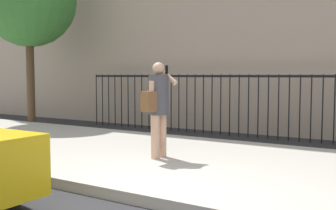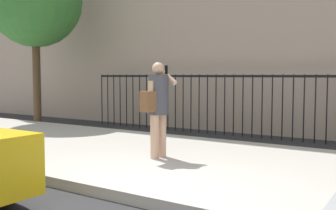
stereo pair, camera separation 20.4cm
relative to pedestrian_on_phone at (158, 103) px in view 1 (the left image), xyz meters
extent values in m
plane|color=#28282B|center=(0.99, -1.92, -1.10)|extent=(60.00, 60.00, 0.00)
cube|color=#B2ADA3|center=(0.99, 0.28, -1.03)|extent=(28.00, 4.40, 0.15)
cube|color=black|center=(0.99, 3.98, 0.45)|extent=(12.00, 0.04, 0.06)
cylinder|color=black|center=(-5.01, 3.98, -0.30)|extent=(0.03, 0.03, 1.60)
cylinder|color=black|center=(-4.75, 3.98, -0.30)|extent=(0.03, 0.03, 1.60)
cylinder|color=black|center=(-4.50, 3.98, -0.30)|extent=(0.03, 0.03, 1.60)
cylinder|color=black|center=(-4.24, 3.98, -0.30)|extent=(0.03, 0.03, 1.60)
cylinder|color=black|center=(-3.99, 3.98, -0.30)|extent=(0.03, 0.03, 1.60)
cylinder|color=black|center=(-3.73, 3.98, -0.30)|extent=(0.03, 0.03, 1.60)
cylinder|color=black|center=(-3.48, 3.98, -0.30)|extent=(0.03, 0.03, 1.60)
cylinder|color=black|center=(-3.22, 3.98, -0.30)|extent=(0.03, 0.03, 1.60)
cylinder|color=black|center=(-2.97, 3.98, -0.30)|extent=(0.03, 0.03, 1.60)
cylinder|color=black|center=(-2.71, 3.98, -0.30)|extent=(0.03, 0.03, 1.60)
cylinder|color=black|center=(-2.46, 3.98, -0.30)|extent=(0.03, 0.03, 1.60)
cylinder|color=black|center=(-2.20, 3.98, -0.30)|extent=(0.03, 0.03, 1.60)
cylinder|color=black|center=(-1.94, 3.98, -0.30)|extent=(0.03, 0.03, 1.60)
cylinder|color=black|center=(-1.69, 3.98, -0.30)|extent=(0.03, 0.03, 1.60)
cylinder|color=black|center=(-1.43, 3.98, -0.30)|extent=(0.03, 0.03, 1.60)
cylinder|color=black|center=(-1.18, 3.98, -0.30)|extent=(0.03, 0.03, 1.60)
cylinder|color=black|center=(-0.92, 3.98, -0.30)|extent=(0.03, 0.03, 1.60)
cylinder|color=black|center=(-0.67, 3.98, -0.30)|extent=(0.03, 0.03, 1.60)
cylinder|color=black|center=(-0.41, 3.98, -0.30)|extent=(0.03, 0.03, 1.60)
cylinder|color=black|center=(-0.16, 3.98, -0.30)|extent=(0.03, 0.03, 1.60)
cylinder|color=black|center=(0.10, 3.98, -0.30)|extent=(0.03, 0.03, 1.60)
cylinder|color=black|center=(0.35, 3.98, -0.30)|extent=(0.03, 0.03, 1.60)
cylinder|color=black|center=(0.61, 3.98, -0.30)|extent=(0.03, 0.03, 1.60)
cylinder|color=black|center=(0.86, 3.98, -0.30)|extent=(0.03, 0.03, 1.60)
cylinder|color=black|center=(1.12, 3.98, -0.30)|extent=(0.03, 0.03, 1.60)
cylinder|color=black|center=(1.37, 3.98, -0.30)|extent=(0.03, 0.03, 1.60)
cylinder|color=black|center=(1.63, 3.98, -0.30)|extent=(0.03, 0.03, 1.60)
cylinder|color=black|center=(1.89, 3.98, -0.30)|extent=(0.03, 0.03, 1.60)
cylinder|color=black|center=(2.14, 3.98, -0.30)|extent=(0.03, 0.03, 1.60)
cylinder|color=black|center=(-0.44, -2.72, -0.78)|extent=(0.64, 0.22, 0.64)
cylinder|color=tan|center=(0.01, 0.13, -0.58)|extent=(0.15, 0.15, 0.75)
cylinder|color=tan|center=(0.00, -0.07, -0.58)|extent=(0.15, 0.15, 0.75)
cylinder|color=#3F3F47|center=(0.00, 0.03, 0.14)|extent=(0.36, 0.36, 0.68)
sphere|color=tan|center=(0.00, 0.03, 0.58)|extent=(0.21, 0.21, 0.21)
cylinder|color=tan|center=(0.01, 0.23, 0.48)|extent=(0.48, 0.11, 0.37)
cylinder|color=tan|center=(-0.01, -0.17, 0.12)|extent=(0.09, 0.09, 0.52)
cube|color=black|center=(0.07, 0.17, 0.56)|extent=(0.01, 0.07, 0.15)
cube|color=brown|center=(-0.01, -0.23, 0.03)|extent=(0.17, 0.29, 0.34)
cylinder|color=#4C3823|center=(-6.38, 2.55, 0.43)|extent=(0.24, 0.24, 3.07)
sphere|color=#387A33|center=(-6.38, 2.55, 2.75)|extent=(2.84, 2.84, 2.84)
camera|label=1|loc=(3.84, -5.76, 0.47)|focal=43.54mm
camera|label=2|loc=(4.01, -5.65, 0.47)|focal=43.54mm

